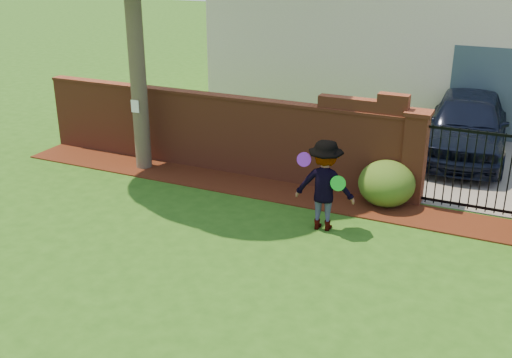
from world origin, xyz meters
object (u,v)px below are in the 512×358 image
at_px(frisbee_purple, 304,159).
at_px(frisbee_green, 338,183).
at_px(car, 466,128).
at_px(man, 324,186).

height_order(frisbee_purple, frisbee_green, frisbee_purple).
bearing_deg(car, frisbee_green, -110.04).
distance_m(car, frisbee_purple, 5.60).
distance_m(car, frisbee_green, 5.37).
height_order(man, frisbee_green, man).
xyz_separation_m(car, man, (-1.81, -5.03, 0.06)).
bearing_deg(frisbee_purple, car, 67.15).
relative_size(man, frisbee_purple, 6.55).
xyz_separation_m(man, frisbee_green, (0.29, -0.12, 0.14)).
relative_size(car, frisbee_purple, 17.92).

